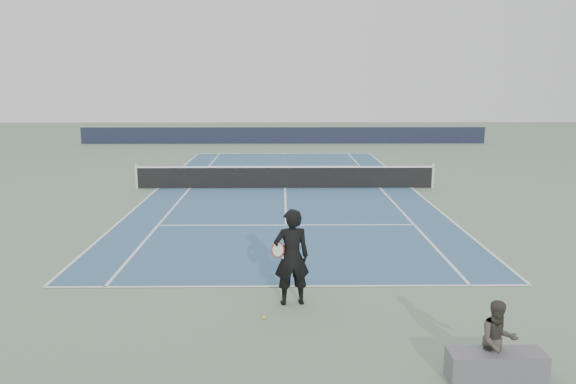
{
  "coord_description": "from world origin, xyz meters",
  "views": [
    {
      "loc": [
        -0.15,
        -23.85,
        4.54
      ],
      "look_at": [
        0.05,
        -6.42,
        1.1
      ],
      "focal_mm": 35.0,
      "sensor_mm": 36.0,
      "label": 1
    }
  ],
  "objects_px": {
    "tennis_ball": "(264,317)",
    "tennis_player": "(292,257)",
    "spectator_bench": "(497,353)",
    "tennis_net": "(285,177)"
  },
  "relations": [
    {
      "from": "tennis_ball",
      "to": "spectator_bench",
      "type": "distance_m",
      "value": 4.34
    },
    {
      "from": "tennis_net",
      "to": "tennis_player",
      "type": "height_order",
      "value": "tennis_player"
    },
    {
      "from": "tennis_ball",
      "to": "spectator_bench",
      "type": "bearing_deg",
      "value": -32.6
    },
    {
      "from": "tennis_net",
      "to": "tennis_player",
      "type": "bearing_deg",
      "value": -89.76
    },
    {
      "from": "tennis_net",
      "to": "tennis_ball",
      "type": "bearing_deg",
      "value": -92.08
    },
    {
      "from": "tennis_player",
      "to": "spectator_bench",
      "type": "distance_m",
      "value": 4.41
    },
    {
      "from": "tennis_ball",
      "to": "tennis_player",
      "type": "bearing_deg",
      "value": 54.33
    },
    {
      "from": "tennis_player",
      "to": "spectator_bench",
      "type": "bearing_deg",
      "value": -44.96
    },
    {
      "from": "tennis_ball",
      "to": "spectator_bench",
      "type": "xyz_separation_m",
      "value": [
        3.64,
        -2.33,
        0.42
      ]
    },
    {
      "from": "tennis_net",
      "to": "tennis_player",
      "type": "relative_size",
      "value": 6.38
    }
  ]
}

